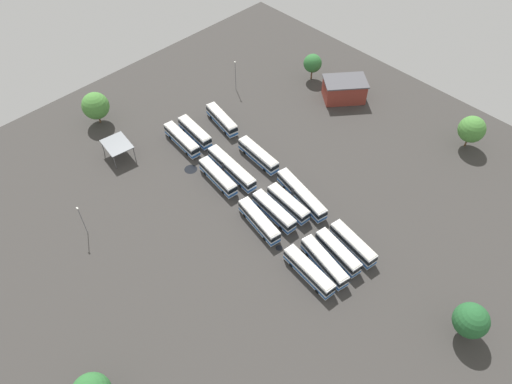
# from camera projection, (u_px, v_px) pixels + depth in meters

# --- Properties ---
(ground_plane) EXTENTS (130.31, 130.31, 0.00)m
(ground_plane) POSITION_uv_depth(u_px,v_px,m) (259.00, 191.00, 116.40)
(ground_plane) COLOR #383533
(bus_row0_slot0) EXTENTS (12.98, 3.80, 3.58)m
(bus_row0_slot0) POSITION_uv_depth(u_px,v_px,m) (182.00, 140.00, 125.68)
(bus_row0_slot0) COLOR silver
(bus_row0_slot0) RESTS_ON ground_plane
(bus_row0_slot1) EXTENTS (12.08, 3.79, 3.58)m
(bus_row0_slot1) POSITION_uv_depth(u_px,v_px,m) (195.00, 132.00, 127.65)
(bus_row0_slot1) COLOR silver
(bus_row0_slot1) RESTS_ON ground_plane
(bus_row0_slot3) EXTENTS (12.52, 4.88, 3.58)m
(bus_row0_slot3) POSITION_uv_depth(u_px,v_px,m) (222.00, 120.00, 130.93)
(bus_row0_slot3) COLOR silver
(bus_row0_slot3) RESTS_ON ground_plane
(bus_row1_slot0) EXTENTS (12.61, 4.06, 3.58)m
(bus_row1_slot0) POSITION_uv_depth(u_px,v_px,m) (218.00, 177.00, 116.94)
(bus_row1_slot0) COLOR silver
(bus_row1_slot0) RESTS_ON ground_plane
(bus_row1_slot1) EXTENTS (16.10, 4.04, 3.58)m
(bus_row1_slot1) POSITION_uv_depth(u_px,v_px,m) (231.00, 168.00, 118.86)
(bus_row1_slot1) COLOR silver
(bus_row1_slot1) RESTS_ON ground_plane
(bus_row1_slot3) EXTENTS (12.98, 3.75, 3.58)m
(bus_row1_slot3) POSITION_uv_depth(u_px,v_px,m) (258.00, 155.00, 121.86)
(bus_row1_slot3) COLOR silver
(bus_row1_slot3) RESTS_ON ground_plane
(bus_row2_slot0) EXTENTS (12.92, 4.73, 3.58)m
(bus_row2_slot0) POSITION_uv_depth(u_px,v_px,m) (259.00, 221.00, 108.02)
(bus_row2_slot0) COLOR silver
(bus_row2_slot0) RESTS_ON ground_plane
(bus_row2_slot1) EXTENTS (12.40, 3.69, 3.58)m
(bus_row2_slot1) POSITION_uv_depth(u_px,v_px,m) (274.00, 211.00, 109.86)
(bus_row2_slot1) COLOR silver
(bus_row2_slot1) RESTS_ON ground_plane
(bus_row2_slot2) EXTENTS (11.83, 3.56, 3.58)m
(bus_row2_slot2) POSITION_uv_depth(u_px,v_px,m) (288.00, 204.00, 111.37)
(bus_row2_slot2) COLOR silver
(bus_row2_slot2) RESTS_ON ground_plane
(bus_row2_slot3) EXTENTS (16.13, 5.65, 3.58)m
(bus_row2_slot3) POSITION_uv_depth(u_px,v_px,m) (301.00, 195.00, 113.18)
(bus_row2_slot3) COLOR silver
(bus_row2_slot3) RESTS_ON ground_plane
(bus_row3_slot0) EXTENTS (13.00, 3.94, 3.58)m
(bus_row3_slot0) POSITION_uv_depth(u_px,v_px,m) (309.00, 271.00, 99.37)
(bus_row3_slot0) COLOR silver
(bus_row3_slot0) RESTS_ON ground_plane
(bus_row3_slot1) EXTENTS (13.02, 5.11, 3.58)m
(bus_row3_slot1) POSITION_uv_depth(u_px,v_px,m) (324.00, 262.00, 100.88)
(bus_row3_slot1) COLOR silver
(bus_row3_slot1) RESTS_ON ground_plane
(bus_row3_slot2) EXTENTS (12.01, 4.49, 3.58)m
(bus_row3_slot2) POSITION_uv_depth(u_px,v_px,m) (338.00, 252.00, 102.48)
(bus_row3_slot2) COLOR silver
(bus_row3_slot2) RESTS_ON ground_plane
(bus_row3_slot3) EXTENTS (12.15, 4.41, 3.58)m
(bus_row3_slot3) POSITION_uv_depth(u_px,v_px,m) (353.00, 244.00, 103.91)
(bus_row3_slot3) COLOR silver
(bus_row3_slot3) RESTS_ON ground_plane
(depot_building) EXTENTS (13.42, 14.05, 6.06)m
(depot_building) POSITION_uv_depth(u_px,v_px,m) (344.00, 89.00, 137.87)
(depot_building) COLOR maroon
(depot_building) RESTS_ON ground_plane
(maintenance_shelter) EXTENTS (8.16, 6.89, 4.14)m
(maintenance_shelter) POSITION_uv_depth(u_px,v_px,m) (117.00, 144.00, 121.52)
(maintenance_shelter) COLOR slate
(maintenance_shelter) RESTS_ON ground_plane
(lamp_post_near_entrance) EXTENTS (0.56, 0.28, 9.28)m
(lamp_post_near_entrance) POSITION_uv_depth(u_px,v_px,m) (235.00, 75.00, 139.15)
(lamp_post_near_entrance) COLOR slate
(lamp_post_near_entrance) RESTS_ON ground_plane
(lamp_post_far_corner) EXTENTS (0.56, 0.28, 8.70)m
(lamp_post_far_corner) POSITION_uv_depth(u_px,v_px,m) (82.00, 220.00, 104.57)
(lamp_post_far_corner) COLOR slate
(lamp_post_far_corner) RESTS_ON ground_plane
(tree_east_edge) EXTENTS (6.74, 6.74, 9.09)m
(tree_east_edge) POSITION_uv_depth(u_px,v_px,m) (472.00, 129.00, 122.58)
(tree_east_edge) COLOR brown
(tree_east_edge) RESTS_ON ground_plane
(tree_northeast) EXTENTS (6.55, 6.55, 8.55)m
(tree_northeast) POSITION_uv_depth(u_px,v_px,m) (471.00, 320.00, 88.51)
(tree_northeast) COLOR brown
(tree_northeast) RESTS_ON ground_plane
(tree_west_edge) EXTENTS (5.32, 5.32, 8.00)m
(tree_west_edge) POSITION_uv_depth(u_px,v_px,m) (313.00, 63.00, 142.46)
(tree_west_edge) COLOR brown
(tree_west_edge) RESTS_ON ground_plane
(tree_north_edge) EXTENTS (7.17, 7.17, 9.15)m
(tree_north_edge) POSITION_uv_depth(u_px,v_px,m) (95.00, 106.00, 129.02)
(tree_north_edge) COLOR brown
(tree_north_edge) RESTS_ON ground_plane
(puddle_between_rows) EXTENTS (1.51, 1.51, 0.01)m
(puddle_between_rows) POSITION_uv_depth(u_px,v_px,m) (279.00, 248.00, 105.51)
(puddle_between_rows) COLOR black
(puddle_between_rows) RESTS_ON ground_plane
(puddle_near_shelter) EXTENTS (3.19, 3.19, 0.01)m
(puddle_near_shelter) POSITION_uv_depth(u_px,v_px,m) (191.00, 169.00, 121.24)
(puddle_near_shelter) COLOR black
(puddle_near_shelter) RESTS_ON ground_plane
(puddle_front_lane) EXTENTS (2.43, 2.43, 0.01)m
(puddle_front_lane) POSITION_uv_depth(u_px,v_px,m) (245.00, 202.00, 114.23)
(puddle_front_lane) COLOR black
(puddle_front_lane) RESTS_ON ground_plane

